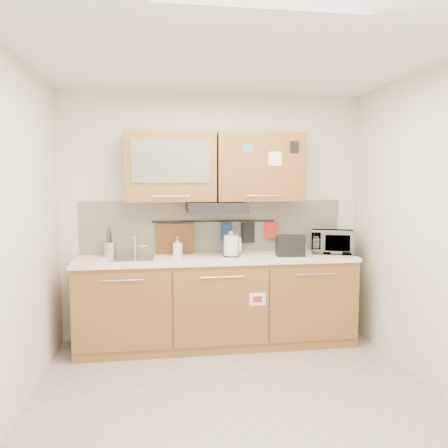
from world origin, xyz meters
name	(u,v)px	position (x,y,z in m)	size (l,w,h in m)	color
floor	(238,401)	(0.00, 0.00, 0.00)	(3.20, 3.20, 0.00)	#9E9993
ceiling	(239,52)	(0.00, 0.00, 2.60)	(3.20, 3.20, 0.00)	white
wall_back	(214,217)	(0.00, 1.50, 1.30)	(3.20, 3.20, 0.00)	silver
wall_left	(9,237)	(-1.60, 0.00, 1.30)	(3.00, 3.00, 0.00)	silver
wall_right	(437,230)	(1.60, 0.00, 1.30)	(3.00, 3.00, 0.00)	silver
base_cabinet	(217,306)	(0.00, 1.19, 0.41)	(2.80, 0.64, 0.88)	olive
countertop	(217,259)	(0.00, 1.19, 0.90)	(2.82, 0.62, 0.04)	white
backsplash	(214,226)	(0.00, 1.49, 1.20)	(2.80, 0.02, 0.56)	silver
upper_cabinets	(215,167)	(0.00, 1.32, 1.83)	(1.82, 0.37, 0.70)	olive
range_hood	(217,207)	(0.00, 1.25, 1.42)	(0.60, 0.46, 0.10)	black
sink	(132,258)	(-0.85, 1.21, 0.92)	(0.42, 0.40, 0.26)	silver
utensil_rail	(214,221)	(0.00, 1.45, 1.26)	(0.02, 0.02, 1.30)	black
utensil_crock	(110,249)	(-1.08, 1.34, 1.00)	(0.13, 0.13, 0.31)	#B2B2B6
kettle	(231,246)	(0.14, 1.20, 1.02)	(0.19, 0.17, 0.26)	white
toaster	(290,245)	(0.75, 1.13, 1.03)	(0.29, 0.19, 0.21)	black
microwave	(333,242)	(1.25, 1.25, 1.04)	(0.44, 0.30, 0.24)	#999999
soap_bottle	(178,247)	(-0.40, 1.28, 1.02)	(0.09, 0.09, 0.20)	#999999
cutting_board	(175,246)	(-0.42, 1.44, 1.00)	(0.39, 0.03, 0.48)	brown
oven_mitt	(227,232)	(0.13, 1.44, 1.15)	(0.11, 0.03, 0.19)	navy
dark_pouch	(248,233)	(0.37, 1.44, 1.13)	(0.14, 0.04, 0.22)	black
pot_holder	(271,230)	(0.62, 1.44, 1.16)	(0.14, 0.02, 0.17)	red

